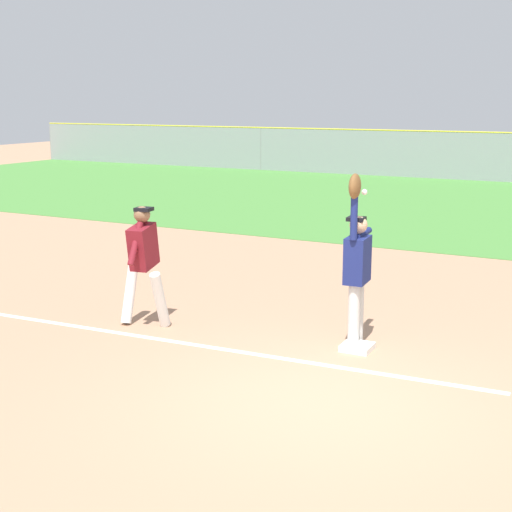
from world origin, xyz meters
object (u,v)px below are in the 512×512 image
Objects in this scene: parked_car_green at (409,154)px; first_base at (357,347)px; fielder at (357,262)px; baseball at (364,192)px; runner at (143,257)px.

first_base is at bearing -82.10° from parked_car_green.
parked_car_green is (-6.19, 24.07, -0.45)m from fielder.
fielder reaches higher than baseball.
parked_car_green is at bearing 88.69° from runner.
fielder is 30.81× the size of baseball.
fielder is 24.85m from parked_car_green.
baseball is (0.09, -0.05, 0.92)m from fielder.
fielder reaches higher than runner.
fielder is at bearing 149.25° from baseball.
fielder reaches higher than first_base.
fielder is at bearing -82.22° from parked_car_green.
fielder is 3.01m from runner.
parked_car_green is at bearing 104.53° from first_base.
baseball is (-0.00, 0.10, 2.00)m from first_base.
first_base is at bearing -88.77° from baseball.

